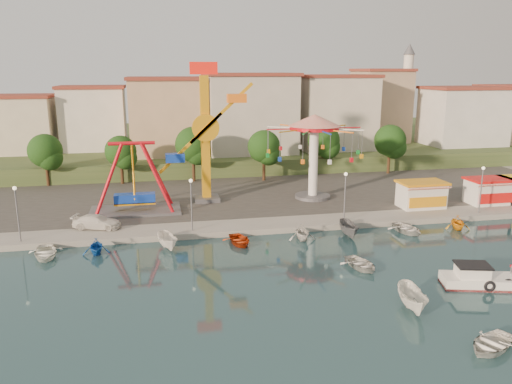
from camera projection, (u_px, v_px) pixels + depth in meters
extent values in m
plane|color=#16343D|center=(308.00, 282.00, 39.06)|extent=(200.00, 200.00, 0.00)
cube|color=#9E998E|center=(214.00, 153.00, 98.00)|extent=(200.00, 100.00, 0.60)
cube|color=#4C4944|center=(242.00, 188.00, 67.47)|extent=(90.00, 28.00, 0.01)
cube|color=#384C26|center=(211.00, 144.00, 102.48)|extent=(200.00, 60.00, 3.00)
cube|color=#59595E|center=(136.00, 211.00, 56.30)|extent=(10.00, 5.00, 0.30)
cube|color=#143BB4|center=(135.00, 198.00, 55.95)|extent=(4.50, 1.40, 1.00)
cylinder|color=red|center=(132.00, 143.00, 54.48)|extent=(5.00, 0.40, 0.40)
cube|color=#59595E|center=(207.00, 199.00, 61.16)|extent=(3.00, 3.00, 0.50)
cube|color=orange|center=(205.00, 140.00, 59.44)|extent=(1.00, 1.00, 15.00)
cube|color=red|center=(204.00, 68.00, 57.47)|extent=(3.20, 0.50, 1.40)
cylinder|color=orange|center=(206.00, 128.00, 58.32)|extent=(3.20, 0.50, 3.20)
cube|color=orange|center=(221.00, 113.00, 58.09)|extent=(7.59, 0.35, 7.04)
cube|color=orange|center=(237.00, 98.00, 58.04)|extent=(2.20, 1.20, 1.00)
cylinder|color=#59595E|center=(312.00, 196.00, 62.43)|extent=(4.40, 4.40, 0.40)
cylinder|color=white|center=(313.00, 163.00, 61.41)|extent=(1.10, 1.10, 9.00)
cylinder|color=red|center=(314.00, 128.00, 60.39)|extent=(6.00, 6.00, 0.50)
cone|color=red|center=(315.00, 120.00, 60.17)|extent=(6.40, 6.40, 1.40)
cube|color=white|center=(421.00, 196.00, 57.93)|extent=(5.00, 3.00, 2.80)
cube|color=orange|center=(422.00, 183.00, 57.56)|extent=(5.40, 3.40, 0.25)
cube|color=red|center=(430.00, 189.00, 56.02)|extent=(5.00, 0.77, 0.43)
cube|color=white|center=(489.00, 192.00, 59.64)|extent=(5.00, 3.00, 2.80)
cube|color=red|center=(490.00, 179.00, 59.27)|extent=(5.40, 3.40, 0.25)
cube|color=red|center=(499.00, 185.00, 57.73)|extent=(5.00, 0.77, 0.43)
cylinder|color=#59595E|center=(18.00, 216.00, 46.05)|extent=(0.14, 0.14, 5.00)
cylinder|color=#59595E|center=(192.00, 206.00, 49.15)|extent=(0.14, 0.14, 5.00)
cylinder|color=#59595E|center=(345.00, 198.00, 52.24)|extent=(0.14, 0.14, 5.00)
cylinder|color=#59595E|center=(481.00, 191.00, 55.34)|extent=(0.14, 0.14, 5.00)
cylinder|color=#382314|center=(47.00, 173.00, 68.65)|extent=(0.44, 0.44, 3.60)
sphere|color=black|center=(45.00, 151.00, 67.92)|extent=(4.60, 4.60, 4.60)
cylinder|color=#382314|center=(122.00, 172.00, 69.91)|extent=(0.44, 0.44, 3.40)
sphere|color=black|center=(121.00, 151.00, 69.22)|extent=(4.35, 4.35, 4.35)
cylinder|color=#382314|center=(194.00, 168.00, 71.37)|extent=(0.44, 0.44, 3.92)
sphere|color=black|center=(193.00, 144.00, 70.57)|extent=(5.02, 5.02, 5.02)
cylinder|color=#382314|center=(264.00, 168.00, 71.96)|extent=(0.44, 0.44, 3.66)
sphere|color=black|center=(264.00, 146.00, 71.21)|extent=(4.68, 4.68, 4.68)
cylinder|color=#382314|center=(323.00, 161.00, 76.73)|extent=(0.44, 0.44, 3.80)
sphere|color=black|center=(324.00, 140.00, 75.95)|extent=(4.86, 4.86, 4.86)
cylinder|color=#382314|center=(389.00, 161.00, 76.93)|extent=(0.44, 0.44, 3.77)
sphere|color=black|center=(390.00, 140.00, 76.16)|extent=(4.83, 4.83, 4.83)
cube|color=beige|center=(3.00, 120.00, 74.33)|extent=(9.26, 9.53, 11.87)
cube|color=silver|center=(92.00, 125.00, 82.10)|extent=(12.33, 9.01, 8.63)
cube|color=tan|center=(172.00, 116.00, 84.89)|extent=(11.95, 9.28, 11.23)
cube|color=beige|center=(255.00, 122.00, 84.79)|extent=(12.59, 10.50, 9.20)
cube|color=beige|center=(324.00, 119.00, 90.63)|extent=(10.75, 9.23, 9.24)
cube|color=tan|center=(397.00, 113.00, 91.18)|extent=(12.77, 10.96, 11.21)
cube|color=silver|center=(460.00, 109.00, 91.84)|extent=(8.23, 8.98, 12.36)
cube|color=beige|center=(498.00, 116.00, 99.26)|extent=(11.59, 10.93, 8.76)
cylinder|color=silver|center=(406.00, 98.00, 94.81)|extent=(1.80, 1.80, 16.00)
cylinder|color=#59595E|center=(408.00, 71.00, 93.62)|extent=(2.80, 2.80, 0.30)
cone|color=#59595E|center=(410.00, 49.00, 92.67)|extent=(2.20, 2.20, 2.00)
cube|color=white|center=(480.00, 282.00, 38.23)|extent=(6.05, 3.57, 1.02)
cube|color=red|center=(480.00, 285.00, 38.29)|extent=(6.05, 3.57, 0.18)
cube|color=white|center=(472.00, 272.00, 38.00)|extent=(2.64, 2.24, 1.02)
cube|color=black|center=(473.00, 265.00, 37.87)|extent=(2.92, 2.52, 0.14)
torus|color=black|center=(490.00, 286.00, 37.11)|extent=(0.89, 0.45, 0.86)
torus|color=black|center=(508.00, 284.00, 37.47)|extent=(0.89, 0.45, 0.86)
imported|color=silver|center=(361.00, 264.00, 41.74)|extent=(3.32, 4.13, 0.76)
imported|color=white|center=(491.00, 344.00, 29.55)|extent=(4.62, 4.15, 0.79)
imported|color=white|center=(413.00, 299.00, 34.38)|extent=(2.32, 4.35, 1.59)
imported|color=silver|center=(97.00, 222.00, 50.28)|extent=(5.12, 3.15, 1.39)
imported|color=white|center=(45.00, 253.00, 44.17)|extent=(3.53, 4.49, 0.84)
imported|color=#1450AF|center=(96.00, 246.00, 44.94)|extent=(2.55, 2.91, 1.47)
imported|color=white|center=(168.00, 241.00, 46.17)|extent=(2.31, 4.11, 1.50)
imported|color=#C3380F|center=(239.00, 240.00, 47.56)|extent=(3.20, 4.06, 0.76)
imported|color=silver|center=(302.00, 232.00, 48.66)|extent=(2.63, 3.04, 1.59)
imported|color=slate|center=(349.00, 229.00, 49.61)|extent=(1.85, 4.10, 1.54)
imported|color=silver|center=(407.00, 229.00, 50.92)|extent=(3.55, 4.45, 0.82)
imported|color=#FC9F16|center=(458.00, 222.00, 51.94)|extent=(3.09, 3.38, 1.51)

